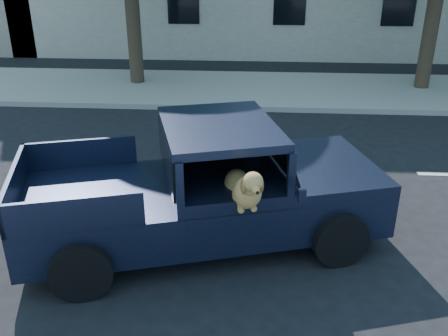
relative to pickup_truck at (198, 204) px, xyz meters
The scene contains 4 objects.
ground 1.34m from the pickup_truck, 33.58° to the right, with size 120.00×120.00×0.00m, color black.
far_sidewalk 8.63m from the pickup_truck, 83.50° to the left, with size 60.00×4.00×0.15m, color gray.
lane_stripes 4.10m from the pickup_truck, 42.78° to the left, with size 21.60×0.14×0.01m, color silver, non-canonical shape.
pickup_truck is the anchor object (origin of this frame).
Camera 1 is at (-0.11, -6.03, 4.36)m, focal length 40.00 mm.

